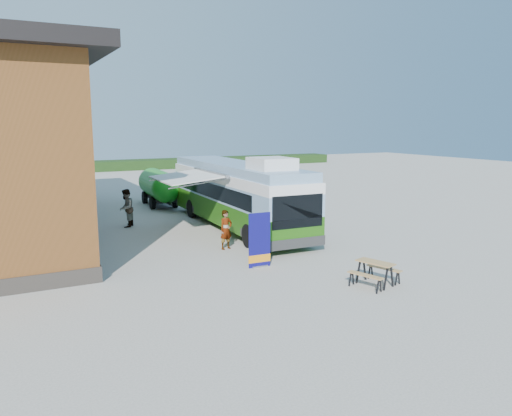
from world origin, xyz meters
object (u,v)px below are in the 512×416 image
bus (237,192)px  banner (260,245)px  person_a (226,230)px  person_b (126,208)px  slurry_tanker (159,185)px  picnic_table (375,268)px

bus → banner: bus is taller
person_a → person_b: (-2.47, 6.04, 0.13)m
banner → person_b: size_ratio=1.04×
person_a → slurry_tanker: 11.52m
bus → person_b: 5.30m
bus → picnic_table: (0.10, -9.63, -1.13)m
bus → person_b: bus is taller
slurry_tanker → banner: bearing=-89.2°
person_b → picnic_table: bearing=50.2°
bus → person_a: bearing=-119.4°
bus → person_b: bearing=152.5°
bus → slurry_tanker: (-1.36, 8.00, -0.47)m
picnic_table → person_b: bearing=93.7°
slurry_tanker → person_a: bearing=-89.9°
bus → person_a: 4.17m
person_a → person_b: 6.53m
person_a → banner: bearing=-105.9°
picnic_table → slurry_tanker: size_ratio=0.28×
banner → person_b: 9.20m
banner → person_a: (0.01, 2.82, -0.00)m
banner → person_b: (-2.47, 8.86, 0.13)m
bus → person_b: size_ratio=6.36×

